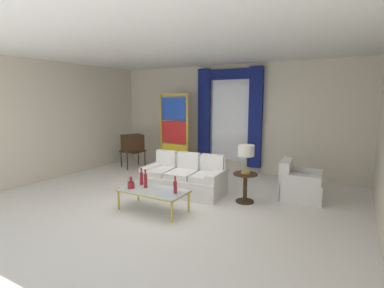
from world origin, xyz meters
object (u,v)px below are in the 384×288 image
at_px(coffee_table, 153,191).
at_px(table_lamp_brass, 246,152).
at_px(armchair_white, 298,185).
at_px(round_side_table, 245,185).
at_px(bottle_amber_squat, 141,178).
at_px(peacock_figurine, 179,166).
at_px(bottle_ruby_flask, 146,180).
at_px(bottle_crystal_tall, 175,186).
at_px(vintage_tv, 133,144).
at_px(bottle_blue_decanter, 131,184).
at_px(stained_glass_divider, 174,134).
at_px(couch_white_long, 185,178).

relative_size(coffee_table, table_lamp_brass, 2.23).
relative_size(armchair_white, round_side_table, 1.48).
bearing_deg(bottle_amber_squat, peacock_figurine, 104.56).
relative_size(bottle_ruby_flask, armchair_white, 0.40).
distance_m(bottle_crystal_tall, vintage_tv, 3.96).
distance_m(bottle_amber_squat, bottle_ruby_flask, 0.22).
relative_size(bottle_blue_decanter, bottle_amber_squat, 0.66).
bearing_deg(peacock_figurine, bottle_crystal_tall, -59.20).
relative_size(armchair_white, stained_glass_divider, 0.40).
height_order(peacock_figurine, round_side_table, round_side_table).
bearing_deg(bottle_amber_squat, vintage_tv, 133.99).
xyz_separation_m(vintage_tv, stained_glass_divider, (1.22, 0.40, 0.33)).
height_order(bottle_blue_decanter, vintage_tv, vintage_tv).
distance_m(bottle_crystal_tall, armchair_white, 2.67).
xyz_separation_m(bottle_ruby_flask, peacock_figurine, (-0.80, 2.45, -0.34)).
distance_m(couch_white_long, bottle_amber_squat, 1.19).
bearing_deg(bottle_ruby_flask, bottle_amber_squat, 149.12).
height_order(coffee_table, bottle_ruby_flask, bottle_ruby_flask).
bearing_deg(armchair_white, round_side_table, -139.48).
xyz_separation_m(bottle_crystal_tall, peacock_figurine, (-1.46, 2.45, -0.32)).
distance_m(bottle_amber_squat, vintage_tv, 3.24).
distance_m(coffee_table, bottle_crystal_tall, 0.50).
bearing_deg(vintage_tv, coffee_table, -43.15).
bearing_deg(table_lamp_brass, round_side_table, -153.43).
bearing_deg(armchair_white, bottle_amber_squat, -143.67).
distance_m(couch_white_long, bottle_blue_decanter, 1.45).
relative_size(bottle_blue_decanter, bottle_crystal_tall, 0.70).
bearing_deg(vintage_tv, stained_glass_divider, 18.05).
xyz_separation_m(bottle_crystal_tall, bottle_ruby_flask, (-0.66, 0.00, 0.02)).
xyz_separation_m(bottle_ruby_flask, vintage_tv, (-2.44, 2.44, 0.17)).
bearing_deg(bottle_blue_decanter, round_side_table, 39.32).
bearing_deg(bottle_amber_squat, couch_white_long, 74.33).
height_order(couch_white_long, bottle_crystal_tall, couch_white_long).
relative_size(bottle_ruby_flask, round_side_table, 0.59).
bearing_deg(stained_glass_divider, table_lamp_brass, -30.15).
height_order(couch_white_long, vintage_tv, vintage_tv).
bearing_deg(round_side_table, bottle_amber_squat, -146.06).
bearing_deg(armchair_white, peacock_figurine, 172.28).
relative_size(peacock_figurine, round_side_table, 1.01).
xyz_separation_m(coffee_table, bottle_crystal_tall, (0.48, 0.01, 0.16)).
relative_size(bottle_ruby_flask, vintage_tv, 0.26).
relative_size(bottle_crystal_tall, bottle_amber_squat, 0.94).
relative_size(couch_white_long, stained_glass_divider, 0.83).
xyz_separation_m(couch_white_long, bottle_crystal_tall, (0.54, -1.24, 0.23)).
relative_size(bottle_amber_squat, bottle_ruby_flask, 0.94).
bearing_deg(couch_white_long, vintage_tv, 154.88).
distance_m(coffee_table, peacock_figurine, 2.66).
xyz_separation_m(armchair_white, table_lamp_brass, (-0.89, -0.76, 0.74)).
distance_m(bottle_ruby_flask, round_side_table, 1.97).
height_order(couch_white_long, bottle_amber_squat, couch_white_long).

